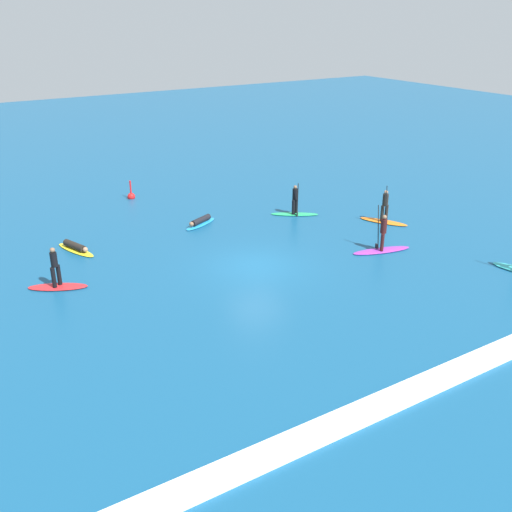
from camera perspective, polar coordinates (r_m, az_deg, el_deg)
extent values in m
plane|color=navy|center=(26.97, 0.00, -0.98)|extent=(120.00, 120.00, 0.00)
ellipsoid|color=#1E8CD1|center=(32.25, -5.48, 3.16)|extent=(2.44, 1.63, 0.10)
cylinder|color=black|center=(32.22, -5.44, 3.54)|extent=(1.42, 0.92, 0.33)
sphere|color=brown|center=(31.60, -6.36, 3.14)|extent=(0.34, 0.34, 0.26)
ellipsoid|color=purple|center=(29.24, 12.24, 0.54)|extent=(3.14, 1.46, 0.09)
cylinder|color=#381414|center=(29.21, 12.33, 1.55)|extent=(0.21, 0.21, 0.89)
cylinder|color=#381414|center=(28.91, 12.31, 1.32)|extent=(0.21, 0.21, 0.89)
cylinder|color=#381414|center=(28.78, 12.45, 2.90)|extent=(0.37, 0.37, 0.70)
sphere|color=brown|center=(28.63, 12.53, 3.75)|extent=(0.26, 0.26, 0.22)
cylinder|color=black|center=(28.96, 11.93, 2.79)|extent=(0.14, 0.37, 2.19)
cube|color=black|center=(29.33, 11.77, 0.88)|extent=(0.11, 0.21, 0.32)
ellipsoid|color=#23B266|center=(33.78, 3.81, 4.14)|extent=(2.62, 2.04, 0.08)
cylinder|color=black|center=(33.50, 3.70, 4.82)|extent=(0.25, 0.25, 0.85)
cylinder|color=black|center=(33.77, 3.97, 4.96)|extent=(0.25, 0.25, 0.85)
cylinder|color=black|center=(33.41, 3.87, 6.09)|extent=(0.42, 0.42, 0.63)
sphere|color=brown|center=(33.29, 3.88, 6.78)|extent=(0.28, 0.28, 0.20)
cylinder|color=black|center=(33.23, 4.13, 5.62)|extent=(0.20, 0.27, 1.91)
cube|color=black|center=(33.52, 4.08, 4.15)|extent=(0.16, 0.20, 0.32)
ellipsoid|color=orange|center=(33.27, 12.43, 3.34)|extent=(1.89, 2.73, 0.09)
cylinder|color=black|center=(33.01, 12.30, 4.11)|extent=(0.25, 0.25, 0.90)
cylinder|color=black|center=(33.20, 12.70, 4.18)|extent=(0.25, 0.25, 0.90)
cylinder|color=black|center=(32.87, 12.61, 5.42)|extent=(0.43, 0.43, 0.65)
sphere|color=#A37556|center=(32.74, 12.68, 6.14)|extent=(0.29, 0.29, 0.22)
cylinder|color=black|center=(32.63, 12.70, 5.02)|extent=(0.39, 0.24, 2.14)
cube|color=black|center=(32.96, 12.54, 3.33)|extent=(0.20, 0.15, 0.32)
ellipsoid|color=red|center=(26.28, -18.90, -2.88)|extent=(2.58, 1.87, 0.10)
cylinder|color=black|center=(25.98, -19.28, -2.01)|extent=(0.25, 0.25, 0.91)
cylinder|color=black|center=(26.17, -18.81, -1.76)|extent=(0.25, 0.25, 0.91)
cylinder|color=black|center=(25.77, -19.27, -0.33)|extent=(0.39, 0.39, 0.64)
sphere|color=brown|center=(25.61, -19.39, 0.55)|extent=(0.30, 0.30, 0.22)
ellipsoid|color=yellow|center=(29.96, -17.29, 0.57)|extent=(1.46, 2.76, 0.09)
cylinder|color=black|center=(29.92, -17.39, 0.97)|extent=(0.81, 1.50, 0.34)
sphere|color=#A37556|center=(29.24, -16.43, 0.62)|extent=(0.31, 0.31, 0.25)
sphere|color=red|center=(37.49, -12.16, 5.73)|extent=(0.48, 0.48, 0.48)
cylinder|color=red|center=(37.36, -12.22, 6.40)|extent=(0.10, 0.10, 1.15)
cube|color=white|center=(19.74, 17.11, -11.68)|extent=(23.21, 0.90, 0.18)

